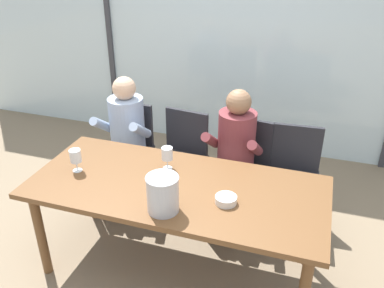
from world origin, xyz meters
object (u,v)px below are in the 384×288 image
object	(u,v)px
dining_table	(177,194)
person_maroon_top	(234,151)
chair_right_of_center	(294,170)
wine_glass_near_bucket	(167,155)
chair_center	(244,162)
wine_glass_by_left_taster	(76,157)
chair_near_curtain	(129,143)
ice_bucket_primary	(163,193)
tasting_bowl	(226,200)
chair_left_of_center	(182,152)
person_pale_blue_shirt	(124,134)

from	to	relation	value
dining_table	person_maroon_top	world-z (taller)	person_maroon_top
chair_right_of_center	wine_glass_near_bucket	distance (m)	1.17
chair_center	wine_glass_by_left_taster	size ratio (longest dim) A/B	5.16
dining_table	chair_near_curtain	size ratio (longest dim) A/B	2.32
ice_bucket_primary	wine_glass_near_bucket	distance (m)	0.51
dining_table	wine_glass_near_bucket	bearing A→B (deg)	126.10
person_maroon_top	tasting_bowl	world-z (taller)	person_maroon_top
dining_table	chair_left_of_center	size ratio (longest dim) A/B	2.32
chair_center	chair_left_of_center	bearing A→B (deg)	-171.39
chair_center	ice_bucket_primary	distance (m)	1.26
chair_right_of_center	tasting_bowl	xyz separation A→B (m)	(-0.37, -0.96, 0.26)
chair_center	person_maroon_top	distance (m)	0.24
dining_table	ice_bucket_primary	xyz separation A→B (m)	(0.02, -0.29, 0.21)
chair_near_curtain	person_maroon_top	xyz separation A→B (m)	(1.06, -0.16, 0.17)
person_pale_blue_shirt	ice_bucket_primary	xyz separation A→B (m)	(0.80, -1.02, 0.19)
chair_left_of_center	chair_center	distance (m)	0.59
wine_glass_near_bucket	wine_glass_by_left_taster	bearing A→B (deg)	-158.79
chair_near_curtain	person_maroon_top	world-z (taller)	person_maroon_top
chair_near_curtain	tasting_bowl	bearing A→B (deg)	-37.79
chair_right_of_center	person_maroon_top	distance (m)	0.55
wine_glass_near_bucket	chair_right_of_center	bearing A→B (deg)	37.19
chair_left_of_center	wine_glass_near_bucket	world-z (taller)	wine_glass_near_bucket
dining_table	person_maroon_top	xyz separation A→B (m)	(0.24, 0.73, 0.02)
chair_center	person_pale_blue_shirt	bearing A→B (deg)	-163.99
wine_glass_by_left_taster	person_pale_blue_shirt	bearing A→B (deg)	91.21
dining_table	ice_bucket_primary	distance (m)	0.36
dining_table	wine_glass_near_bucket	world-z (taller)	wine_glass_near_bucket
chair_right_of_center	wine_glass_by_left_taster	size ratio (longest dim) A/B	5.16
dining_table	chair_left_of_center	xyz separation A→B (m)	(-0.27, 0.87, -0.16)
ice_bucket_primary	chair_right_of_center	bearing A→B (deg)	57.86
chair_near_curtain	chair_left_of_center	world-z (taller)	same
dining_table	chair_right_of_center	distance (m)	1.16
person_pale_blue_shirt	wine_glass_near_bucket	world-z (taller)	person_pale_blue_shirt
chair_right_of_center	person_maroon_top	world-z (taller)	person_maroon_top
chair_near_curtain	tasting_bowl	world-z (taller)	chair_near_curtain
dining_table	person_maroon_top	bearing A→B (deg)	71.52
chair_right_of_center	ice_bucket_primary	bearing A→B (deg)	-125.86
person_maroon_top	wine_glass_near_bucket	xyz separation A→B (m)	(-0.38, -0.54, 0.18)
tasting_bowl	wine_glass_near_bucket	distance (m)	0.60
chair_right_of_center	person_pale_blue_shirt	xyz separation A→B (m)	(-1.53, -0.14, 0.17)
tasting_bowl	wine_glass_by_left_taster	distance (m)	1.15
chair_center	tasting_bowl	xyz separation A→B (m)	(0.06, -0.97, 0.26)
chair_left_of_center	wine_glass_near_bucket	bearing A→B (deg)	-72.37
chair_left_of_center	wine_glass_by_left_taster	size ratio (longest dim) A/B	5.16
chair_left_of_center	person_maroon_top	size ratio (longest dim) A/B	0.74
dining_table	chair_near_curtain	distance (m)	1.22
chair_left_of_center	ice_bucket_primary	bearing A→B (deg)	-69.20
ice_bucket_primary	tasting_bowl	distance (m)	0.42
chair_center	ice_bucket_primary	xyz separation A→B (m)	(-0.30, -1.17, 0.36)
person_pale_blue_shirt	person_maroon_top	distance (m)	1.02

